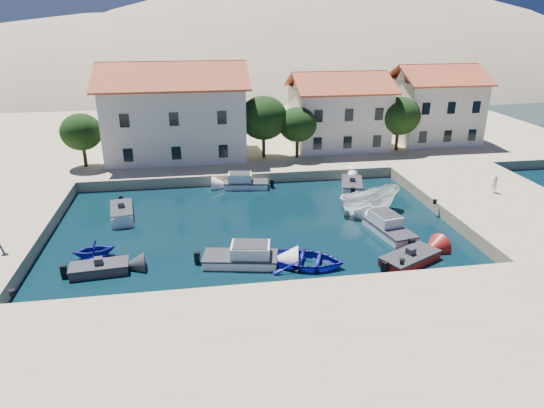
{
  "coord_description": "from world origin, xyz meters",
  "views": [
    {
      "loc": [
        -3.93,
        -23.74,
        15.24
      ],
      "look_at": [
        1.34,
        9.44,
        2.0
      ],
      "focal_mm": 32.0,
      "sensor_mm": 36.0,
      "label": 1
    }
  ],
  "objects_px": {
    "building_left": "(175,109)",
    "boat_east": "(369,212)",
    "cabin_cruiser_south": "(240,257)",
    "pedestrian": "(495,184)",
    "cabin_cruiser_east": "(389,228)",
    "building_right": "(434,102)",
    "building_mid": "(338,109)",
    "rowboat_south": "(305,265)"
  },
  "relations": [
    {
      "from": "cabin_cruiser_south",
      "to": "pedestrian",
      "type": "height_order",
      "value": "pedestrian"
    },
    {
      "from": "building_mid",
      "to": "cabin_cruiser_east",
      "type": "relative_size",
      "value": 2.09
    },
    {
      "from": "building_right",
      "to": "cabin_cruiser_south",
      "type": "relative_size",
      "value": 1.85
    },
    {
      "from": "pedestrian",
      "to": "boat_east",
      "type": "bearing_deg",
      "value": -5.23
    },
    {
      "from": "building_mid",
      "to": "cabin_cruiser_south",
      "type": "xyz_separation_m",
      "value": [
        -13.57,
        -24.74,
        -4.75
      ]
    },
    {
      "from": "building_right",
      "to": "boat_east",
      "type": "distance_m",
      "value": 24.02
    },
    {
      "from": "building_right",
      "to": "boat_east",
      "type": "bearing_deg",
      "value": -127.58
    },
    {
      "from": "building_left",
      "to": "building_mid",
      "type": "bearing_deg",
      "value": 3.18
    },
    {
      "from": "building_left",
      "to": "cabin_cruiser_south",
      "type": "xyz_separation_m",
      "value": [
        4.43,
        -23.74,
        -5.46
      ]
    },
    {
      "from": "building_left",
      "to": "boat_east",
      "type": "height_order",
      "value": "building_left"
    },
    {
      "from": "building_left",
      "to": "rowboat_south",
      "type": "relative_size",
      "value": 2.9
    },
    {
      "from": "building_left",
      "to": "boat_east",
      "type": "distance_m",
      "value": 23.58
    },
    {
      "from": "building_left",
      "to": "pedestrian",
      "type": "distance_m",
      "value": 31.71
    },
    {
      "from": "building_mid",
      "to": "building_right",
      "type": "relative_size",
      "value": 1.11
    },
    {
      "from": "building_right",
      "to": "cabin_cruiser_south",
      "type": "bearing_deg",
      "value": -134.81
    },
    {
      "from": "cabin_cruiser_east",
      "to": "building_right",
      "type": "bearing_deg",
      "value": -42.61
    },
    {
      "from": "building_left",
      "to": "rowboat_south",
      "type": "height_order",
      "value": "building_left"
    },
    {
      "from": "cabin_cruiser_east",
      "to": "cabin_cruiser_south",
      "type": "bearing_deg",
      "value": 93.58
    },
    {
      "from": "cabin_cruiser_east",
      "to": "pedestrian",
      "type": "height_order",
      "value": "pedestrian"
    },
    {
      "from": "building_mid",
      "to": "cabin_cruiser_east",
      "type": "xyz_separation_m",
      "value": [
        -2.24,
        -21.85,
        -4.75
      ]
    },
    {
      "from": "boat_east",
      "to": "rowboat_south",
      "type": "bearing_deg",
      "value": 124.67
    },
    {
      "from": "building_left",
      "to": "pedestrian",
      "type": "xyz_separation_m",
      "value": [
        26.88,
        -16.31,
        -4.15
      ]
    },
    {
      "from": "cabin_cruiser_east",
      "to": "boat_east",
      "type": "relative_size",
      "value": 0.91
    },
    {
      "from": "building_mid",
      "to": "cabin_cruiser_south",
      "type": "distance_m",
      "value": 28.61
    },
    {
      "from": "building_left",
      "to": "building_right",
      "type": "distance_m",
      "value": 30.07
    },
    {
      "from": "building_right",
      "to": "cabin_cruiser_south",
      "type": "distance_m",
      "value": 36.62
    },
    {
      "from": "boat_east",
      "to": "building_mid",
      "type": "bearing_deg",
      "value": -21.06
    },
    {
      "from": "rowboat_south",
      "to": "cabin_cruiser_south",
      "type": "bearing_deg",
      "value": 99.93
    },
    {
      "from": "building_left",
      "to": "boat_east",
      "type": "xyz_separation_m",
      "value": [
        15.73,
        -16.54,
        -5.94
      ]
    },
    {
      "from": "building_left",
      "to": "pedestrian",
      "type": "height_order",
      "value": "building_left"
    },
    {
      "from": "cabin_cruiser_south",
      "to": "rowboat_south",
      "type": "bearing_deg",
      "value": -1.13
    },
    {
      "from": "building_left",
      "to": "building_right",
      "type": "xyz_separation_m",
      "value": [
        30.0,
        2.0,
        -0.46
      ]
    },
    {
      "from": "cabin_cruiser_south",
      "to": "cabin_cruiser_east",
      "type": "xyz_separation_m",
      "value": [
        11.33,
        2.88,
        0.0
      ]
    },
    {
      "from": "building_left",
      "to": "boat_east",
      "type": "bearing_deg",
      "value": -46.42
    },
    {
      "from": "building_mid",
      "to": "boat_east",
      "type": "distance_m",
      "value": 18.44
    },
    {
      "from": "building_mid",
      "to": "cabin_cruiser_east",
      "type": "height_order",
      "value": "building_mid"
    },
    {
      "from": "building_right",
      "to": "rowboat_south",
      "type": "xyz_separation_m",
      "value": [
        -21.43,
        -26.6,
        -5.47
      ]
    },
    {
      "from": "building_right",
      "to": "cabin_cruiser_east",
      "type": "distance_m",
      "value": 27.38
    },
    {
      "from": "building_right",
      "to": "rowboat_south",
      "type": "relative_size",
      "value": 1.86
    },
    {
      "from": "pedestrian",
      "to": "cabin_cruiser_east",
      "type": "bearing_deg",
      "value": 15.85
    },
    {
      "from": "pedestrian",
      "to": "building_mid",
      "type": "bearing_deg",
      "value": -69.23
    },
    {
      "from": "building_mid",
      "to": "cabin_cruiser_south",
      "type": "bearing_deg",
      "value": -118.74
    }
  ]
}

